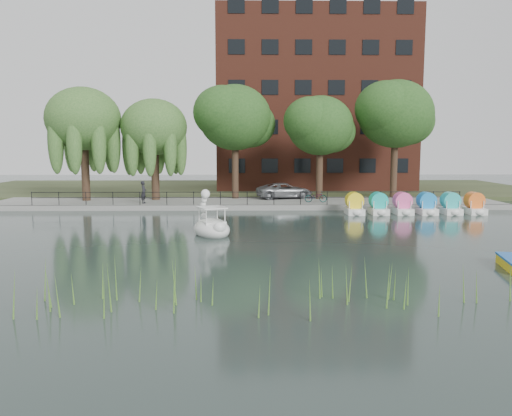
{
  "coord_description": "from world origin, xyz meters",
  "views": [
    {
      "loc": [
        0.02,
        -23.8,
        4.75
      ],
      "look_at": [
        0.5,
        4.0,
        1.3
      ],
      "focal_mm": 35.0,
      "sensor_mm": 36.0,
      "label": 1
    }
  ],
  "objects_px": {
    "pedestrian": "(144,191)",
    "swan_boat": "(211,225)",
    "bicycle": "(316,196)",
    "minivan": "(285,190)"
  },
  "relations": [
    {
      "from": "pedestrian",
      "to": "swan_boat",
      "type": "height_order",
      "value": "swan_boat"
    },
    {
      "from": "bicycle",
      "to": "pedestrian",
      "type": "height_order",
      "value": "pedestrian"
    },
    {
      "from": "minivan",
      "to": "swan_boat",
      "type": "xyz_separation_m",
      "value": [
        -5.08,
        -15.0,
        -0.62
      ]
    },
    {
      "from": "pedestrian",
      "to": "swan_boat",
      "type": "relative_size",
      "value": 0.6
    },
    {
      "from": "bicycle",
      "to": "swan_boat",
      "type": "xyz_separation_m",
      "value": [
        -7.3,
        -12.07,
        -0.38
      ]
    },
    {
      "from": "bicycle",
      "to": "swan_boat",
      "type": "height_order",
      "value": "swan_boat"
    },
    {
      "from": "pedestrian",
      "to": "swan_boat",
      "type": "bearing_deg",
      "value": -148.37
    },
    {
      "from": "bicycle",
      "to": "pedestrian",
      "type": "bearing_deg",
      "value": 98.24
    },
    {
      "from": "bicycle",
      "to": "pedestrian",
      "type": "relative_size",
      "value": 0.87
    },
    {
      "from": "minivan",
      "to": "bicycle",
      "type": "height_order",
      "value": "minivan"
    }
  ]
}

